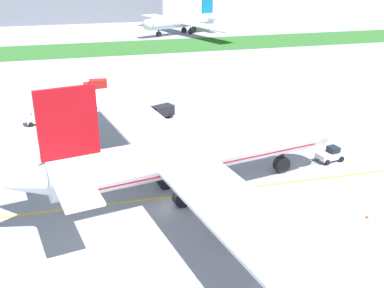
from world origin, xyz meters
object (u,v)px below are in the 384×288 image
Objects in this scene: traffic_cone_port_wing at (367,216)px; service_truck_catering_van at (160,112)px; service_truck_baggage_loader at (38,117)px; airliner_foreground at (190,155)px; service_truck_fuel_bowser at (96,86)px; ground_crew_wingwalker_port at (112,184)px; parked_airliner_far_centre at (184,22)px; pushback_tug at (330,154)px.

service_truck_catering_van is at bearing 113.28° from traffic_cone_port_wing.
service_truck_baggage_loader reaches higher than traffic_cone_port_wing.
service_truck_baggage_loader is (-21.47, 33.58, -4.31)m from airliner_foreground.
traffic_cone_port_wing is 70.42m from service_truck_fuel_bowser.
airliner_foreground reaches higher than ground_crew_wingwalker_port.
service_truck_fuel_bowser is (-29.55, 63.91, 1.35)m from traffic_cone_port_wing.
service_truck_catering_van is 0.11× the size of parked_airliner_far_centre.
ground_crew_wingwalker_port is 0.03× the size of parked_airliner_far_centre.
service_truck_baggage_loader is 105.24m from parked_airliner_far_centre.
pushback_tug reaches higher than traffic_cone_port_wing.
ground_crew_wingwalker_port is 32.35m from service_truck_baggage_loader.
parked_airliner_far_centre reaches higher than traffic_cone_port_wing.
service_truck_baggage_loader is (-11.22, 30.34, 0.45)m from ground_crew_wingwalker_port.
parked_airliner_far_centre is at bearing 62.67° from service_truck_fuel_bowser.
parked_airliner_far_centre is at bearing 72.50° from ground_crew_wingwalker_port.
pushback_tug is 121.32m from parked_airliner_far_centre.
service_truck_baggage_loader is at bearing 132.49° from traffic_cone_port_wing.
airliner_foreground is 40.09m from service_truck_baggage_loader.
parked_airliner_far_centre is (28.50, 126.14, -1.02)m from airliner_foreground.
airliner_foreground is 13.66× the size of service_truck_fuel_bowser.
airliner_foreground is 12.23× the size of service_truck_catering_van.
parked_airliner_far_centre is at bearing 61.64° from service_truck_baggage_loader.
ground_crew_wingwalker_port is 2.74× the size of traffic_cone_port_wing.
service_truck_catering_van reaches higher than traffic_cone_port_wing.
service_truck_baggage_loader is 0.09× the size of parked_airliner_far_centre.
pushback_tug is at bearing 2.87° from ground_crew_wingwalker_port.
traffic_cone_port_wing is 0.11× the size of service_truck_fuel_bowser.
airliner_foreground reaches higher than traffic_cone_port_wing.
service_truck_fuel_bowser is 0.10× the size of parked_airliner_far_centre.
service_truck_catering_van is (11.77, 27.88, 0.43)m from ground_crew_wingwalker_port.
parked_airliner_far_centre is at bearing 87.87° from pushback_tug.
service_truck_catering_van is at bearing -62.22° from service_truck_fuel_bowser.
service_truck_catering_van reaches higher than pushback_tug.
airliner_foreground is 11.75m from ground_crew_wingwalker_port.
ground_crew_wingwalker_port is 33.60m from traffic_cone_port_wing.
pushback_tug is 1.10× the size of service_truck_fuel_bowser.
pushback_tug is at bearing 11.67° from airliner_foreground.
pushback_tug is 0.11× the size of parked_airliner_far_centre.
service_truck_catering_van is (22.99, -2.46, -0.02)m from service_truck_baggage_loader.
service_truck_fuel_bowser is at bearing -117.33° from parked_airliner_far_centre.
airliner_foreground is 15.83× the size of service_truck_baggage_loader.
service_truck_catering_van is (-18.38, 42.70, 1.11)m from traffic_cone_port_wing.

